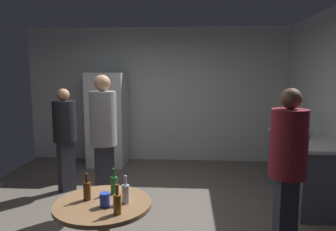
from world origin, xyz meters
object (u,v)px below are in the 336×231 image
wine_bottle_on_counter (306,127)px  person_in_gray_shirt (104,132)px  beer_bottle_green (114,184)px  person_in_black_shirt (65,132)px  kettle (305,133)px  person_in_maroon_shirt (288,161)px  plastic_cup_blue (105,200)px  refrigerator (107,119)px  foreground_table (103,214)px  beer_bottle_amber (117,203)px  beer_bottle_brown (87,190)px  beer_bottle_clear (126,193)px

wine_bottle_on_counter → person_in_gray_shirt: bearing=-166.2°
beer_bottle_green → person_in_black_shirt: (-1.21, 1.90, 0.09)m
kettle → wine_bottle_on_counter: bearing=67.1°
person_in_maroon_shirt → plastic_cup_blue: bearing=18.7°
refrigerator → plastic_cup_blue: size_ratio=16.36×
plastic_cup_blue → person_in_maroon_shirt: size_ratio=0.07×
beer_bottle_green → person_in_gray_shirt: 1.36m
foreground_table → beer_bottle_amber: (0.17, -0.20, 0.19)m
person_in_black_shirt → person_in_gray_shirt: size_ratio=0.88×
foreground_table → person_in_maroon_shirt: bearing=17.2°
person_in_gray_shirt → beer_bottle_brown: bearing=-19.4°
person_in_black_shirt → beer_bottle_brown: bearing=-20.1°
foreground_table → beer_bottle_amber: size_ratio=3.48×
plastic_cup_blue → foreground_table: bearing=117.3°
wine_bottle_on_counter → beer_bottle_clear: size_ratio=1.35×
beer_bottle_green → person_in_maroon_shirt: (1.58, 0.31, 0.15)m
beer_bottle_brown → person_in_maroon_shirt: 1.84m
beer_bottle_amber → beer_bottle_brown: same height
beer_bottle_green → person_in_gray_shirt: size_ratio=0.13×
refrigerator → kettle: size_ratio=7.38×
refrigerator → beer_bottle_clear: (1.08, -3.50, -0.08)m
plastic_cup_blue → person_in_gray_shirt: 1.61m
foreground_table → beer_bottle_clear: size_ratio=3.48×
refrigerator → beer_bottle_amber: refrigerator is taller
beer_bottle_green → beer_bottle_clear: 0.24m
beer_bottle_amber → person_in_black_shirt: 2.66m
beer_bottle_amber → beer_bottle_green: (-0.12, 0.39, 0.00)m
beer_bottle_brown → person_in_black_shirt: (-1.02, 2.05, 0.09)m
wine_bottle_on_counter → person_in_black_shirt: (-3.54, -0.04, -0.11)m
beer_bottle_amber → person_in_black_shirt: (-1.33, 2.30, 0.09)m
person_in_maroon_shirt → person_in_black_shirt: 3.21m
refrigerator → kettle: (3.18, -1.57, 0.07)m
foreground_table → plastic_cup_blue: 0.18m
kettle → beer_bottle_clear: bearing=-137.4°
kettle → beer_bottle_brown: size_ratio=1.06×
wine_bottle_on_counter → foreground_table: wine_bottle_on_counter is taller
foreground_table → person_in_black_shirt: bearing=119.0°
beer_bottle_clear → kettle: bearing=42.6°
foreground_table → person_in_maroon_shirt: 1.74m
beer_bottle_amber → beer_bottle_green: size_ratio=1.00×
kettle → beer_bottle_green: size_ratio=1.06×
refrigerator → person_in_maroon_shirt: (2.52, -3.00, 0.07)m
person_in_maroon_shirt → person_in_gray_shirt: 2.24m
wine_bottle_on_counter → plastic_cup_blue: wine_bottle_on_counter is taller
refrigerator → plastic_cup_blue: 3.70m
refrigerator → wine_bottle_on_counter: refrigerator is taller
plastic_cup_blue → person_in_gray_shirt: size_ratio=0.06×
refrigerator → person_in_gray_shirt: size_ratio=1.02×
refrigerator → foreground_table: bearing=-75.8°
beer_bottle_amber → beer_bottle_clear: (0.02, 0.21, 0.00)m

